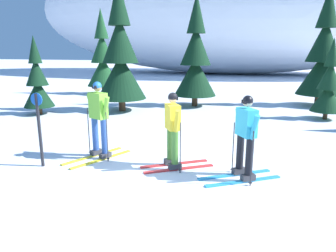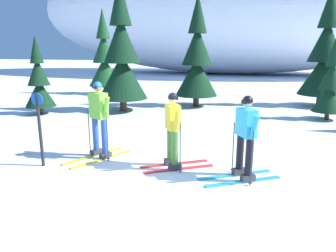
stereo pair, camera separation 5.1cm
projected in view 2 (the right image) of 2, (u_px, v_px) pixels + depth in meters
ground_plane at (136, 181)px, 6.34m from camera, size 120.00×120.00×0.00m
skier_lime_jacket at (99, 118)px, 7.50m from camera, size 1.21×1.74×1.85m
skier_cyan_jacket at (245, 136)px, 6.25m from camera, size 1.65×1.26×1.71m
skier_yellow_jacket at (173, 129)px, 6.85m from camera, size 1.59×1.20×1.69m
pine_tree_far_left at (104, 59)px, 18.00m from camera, size 1.84×1.84×4.77m
pine_tree_left at (39, 82)px, 12.51m from camera, size 1.20×1.20×3.10m
pine_tree_center_left at (122, 57)px, 12.93m from camera, size 2.06×2.06×5.33m
pine_tree_center at (197, 60)px, 14.08m from camera, size 1.91×1.91×4.95m
pine_tree_center_right at (330, 86)px, 11.52m from camera, size 1.15×1.15×2.99m
pine_tree_right at (325, 57)px, 14.03m from camera, size 2.05×2.05×5.31m
snow_ridge_background at (230, 6)px, 31.55m from camera, size 40.88×15.73×13.39m
trail_marker_post at (40, 126)px, 6.94m from camera, size 0.28×0.07×1.67m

